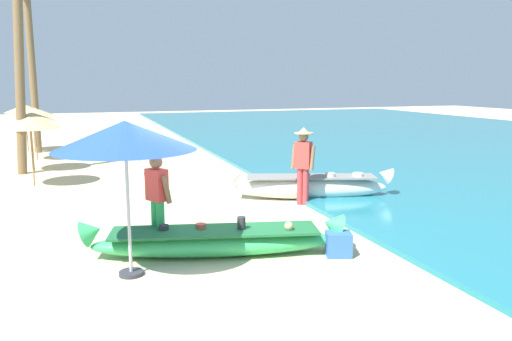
{
  "coord_description": "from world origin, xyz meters",
  "views": [
    {
      "loc": [
        -2.04,
        -8.22,
        2.85
      ],
      "look_at": [
        1.57,
        2.01,
        0.9
      ],
      "focal_mm": 35.0,
      "sensor_mm": 36.0,
      "label": 1
    }
  ],
  "objects_px": {
    "boat_green_foreground": "(215,241)",
    "boat_white_midground": "(311,186)",
    "patio_umbrella_large": "(125,136)",
    "cooler_box": "(339,244)",
    "person_tourist_customer": "(157,197)",
    "person_vendor_hatted": "(303,160)",
    "palm_tree_leaning_seaward": "(27,11)"
  },
  "relations": [
    {
      "from": "boat_green_foreground",
      "to": "person_tourist_customer",
      "type": "xyz_separation_m",
      "value": [
        -0.85,
        0.56,
        0.68
      ]
    },
    {
      "from": "boat_white_midground",
      "to": "palm_tree_leaning_seaward",
      "type": "xyz_separation_m",
      "value": [
        -6.92,
        11.06,
        5.19
      ]
    },
    {
      "from": "boat_white_midground",
      "to": "person_vendor_hatted",
      "type": "bearing_deg",
      "value": -133.31
    },
    {
      "from": "palm_tree_leaning_seaward",
      "to": "cooler_box",
      "type": "xyz_separation_m",
      "value": [
        5.58,
        -14.89,
        -5.31
      ]
    },
    {
      "from": "boat_white_midground",
      "to": "person_tourist_customer",
      "type": "relative_size",
      "value": 2.4
    },
    {
      "from": "person_vendor_hatted",
      "to": "cooler_box",
      "type": "bearing_deg",
      "value": -104.96
    },
    {
      "from": "cooler_box",
      "to": "palm_tree_leaning_seaward",
      "type": "bearing_deg",
      "value": 129.95
    },
    {
      "from": "person_tourist_customer",
      "to": "cooler_box",
      "type": "xyz_separation_m",
      "value": [
        2.75,
        -1.27,
        -0.73
      ]
    },
    {
      "from": "boat_green_foreground",
      "to": "cooler_box",
      "type": "height_order",
      "value": "boat_green_foreground"
    },
    {
      "from": "boat_white_midground",
      "to": "patio_umbrella_large",
      "type": "relative_size",
      "value": 1.71
    },
    {
      "from": "palm_tree_leaning_seaward",
      "to": "patio_umbrella_large",
      "type": "bearing_deg",
      "value": -81.17
    },
    {
      "from": "boat_green_foreground",
      "to": "palm_tree_leaning_seaward",
      "type": "height_order",
      "value": "palm_tree_leaning_seaward"
    },
    {
      "from": "boat_green_foreground",
      "to": "palm_tree_leaning_seaward",
      "type": "xyz_separation_m",
      "value": [
        -3.68,
        14.18,
        5.26
      ]
    },
    {
      "from": "boat_white_midground",
      "to": "palm_tree_leaning_seaward",
      "type": "relative_size",
      "value": 0.55
    },
    {
      "from": "boat_white_midground",
      "to": "person_vendor_hatted",
      "type": "height_order",
      "value": "person_vendor_hatted"
    },
    {
      "from": "person_vendor_hatted",
      "to": "person_tourist_customer",
      "type": "relative_size",
      "value": 1.1
    },
    {
      "from": "boat_green_foreground",
      "to": "boat_white_midground",
      "type": "relative_size",
      "value": 1.1
    },
    {
      "from": "patio_umbrella_large",
      "to": "boat_white_midground",
      "type": "bearing_deg",
      "value": 37.32
    },
    {
      "from": "boat_green_foreground",
      "to": "boat_white_midground",
      "type": "distance_m",
      "value": 4.5
    },
    {
      "from": "patio_umbrella_large",
      "to": "person_vendor_hatted",
      "type": "bearing_deg",
      "value": 36.19
    },
    {
      "from": "boat_white_midground",
      "to": "patio_umbrella_large",
      "type": "xyz_separation_m",
      "value": [
        -4.65,
        -3.54,
        1.76
      ]
    },
    {
      "from": "boat_green_foreground",
      "to": "cooler_box",
      "type": "bearing_deg",
      "value": -20.32
    },
    {
      "from": "boat_green_foreground",
      "to": "patio_umbrella_large",
      "type": "distance_m",
      "value": 2.35
    },
    {
      "from": "palm_tree_leaning_seaward",
      "to": "person_vendor_hatted",
      "type": "bearing_deg",
      "value": -60.63
    },
    {
      "from": "boat_green_foreground",
      "to": "person_vendor_hatted",
      "type": "bearing_deg",
      "value": 43.44
    },
    {
      "from": "palm_tree_leaning_seaward",
      "to": "cooler_box",
      "type": "bearing_deg",
      "value": -69.44
    },
    {
      "from": "boat_white_midground",
      "to": "cooler_box",
      "type": "relative_size",
      "value": 9.66
    },
    {
      "from": "boat_white_midground",
      "to": "palm_tree_leaning_seaward",
      "type": "height_order",
      "value": "palm_tree_leaning_seaward"
    },
    {
      "from": "boat_white_midground",
      "to": "palm_tree_leaning_seaward",
      "type": "distance_m",
      "value": 14.04
    },
    {
      "from": "person_vendor_hatted",
      "to": "person_tourist_customer",
      "type": "height_order",
      "value": "person_vendor_hatted"
    },
    {
      "from": "person_tourist_customer",
      "to": "patio_umbrella_large",
      "type": "bearing_deg",
      "value": -119.61
    },
    {
      "from": "person_tourist_customer",
      "to": "person_vendor_hatted",
      "type": "bearing_deg",
      "value": 29.86
    }
  ]
}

